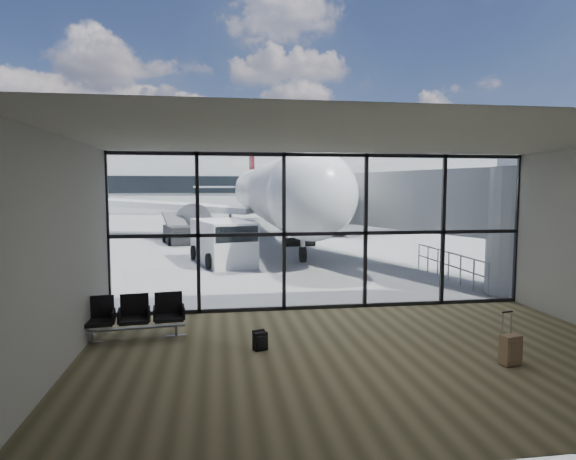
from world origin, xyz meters
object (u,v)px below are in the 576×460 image
object	(u,v)px
mobile_stairs	(4,246)
seating_row	(134,314)
suitcase	(511,350)
service_van	(223,241)
backpack	(260,341)
airliner	(268,193)
belt_loader	(179,233)

from	to	relation	value
mobile_stairs	seating_row	bearing A→B (deg)	-63.54
suitcase	service_van	distance (m)	15.02
backpack	suitcase	distance (m)	5.09
backpack	service_van	world-z (taller)	service_van
seating_row	airliner	bearing A→B (deg)	70.48
mobile_stairs	belt_loader	bearing A→B (deg)	27.10
service_van	suitcase	bearing A→B (deg)	-83.92
suitcase	airliner	xyz separation A→B (m)	(-1.71, 29.08, 2.81)
airliner	mobile_stairs	bearing A→B (deg)	-141.94
suitcase	airliner	world-z (taller)	airliner
suitcase	mobile_stairs	world-z (taller)	mobile_stairs
seating_row	airliner	world-z (taller)	airliner
backpack	mobile_stairs	distance (m)	19.72
backpack	service_van	distance (m)	12.41
seating_row	mobile_stairs	world-z (taller)	mobile_stairs
airliner	service_van	world-z (taller)	airliner
suitcase	belt_loader	bearing A→B (deg)	95.91
seating_row	backpack	bearing A→B (deg)	-31.66
seating_row	backpack	distance (m)	3.14
belt_loader	mobile_stairs	distance (m)	9.74
service_van	mobile_stairs	distance (m)	11.57
belt_loader	suitcase	bearing A→B (deg)	-85.09
backpack	seating_row	bearing A→B (deg)	134.90
backpack	service_van	size ratio (longest dim) A/B	0.09
backpack	belt_loader	world-z (taller)	belt_loader
service_van	belt_loader	world-z (taller)	service_van
seating_row	service_van	world-z (taller)	service_van
airliner	backpack	bearing A→B (deg)	-96.49
backpack	airliner	size ratio (longest dim) A/B	0.01
seating_row	mobile_stairs	xyz separation A→B (m)	(-8.78, 14.62, 0.02)
airliner	service_van	size ratio (longest dim) A/B	8.07
backpack	belt_loader	bearing A→B (deg)	78.81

